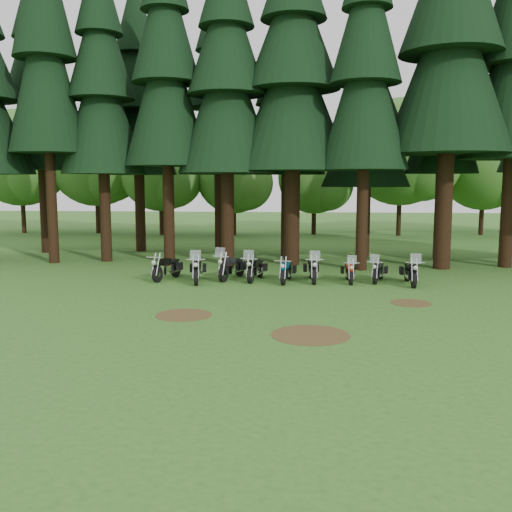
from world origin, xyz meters
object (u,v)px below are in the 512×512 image
at_px(motorcycle_0, 167,269).
at_px(motorcycle_4, 286,271).
at_px(motorcycle_2, 232,268).
at_px(motorcycle_1, 197,270).
at_px(motorcycle_3, 255,269).
at_px(motorcycle_6, 349,272).
at_px(motorcycle_8, 410,273).
at_px(motorcycle_5, 312,270).
at_px(motorcycle_7, 378,272).

relative_size(motorcycle_0, motorcycle_4, 1.04).
xyz_separation_m(motorcycle_2, motorcycle_4, (2.39, -0.52, -0.06)).
relative_size(motorcycle_1, motorcycle_3, 1.04).
bearing_deg(motorcycle_1, motorcycle_6, -2.68).
xyz_separation_m(motorcycle_2, motorcycle_3, (1.06, -0.22, -0.02)).
bearing_deg(motorcycle_2, motorcycle_3, 6.10).
relative_size(motorcycle_1, motorcycle_2, 1.01).
bearing_deg(motorcycle_8, motorcycle_0, 178.18).
xyz_separation_m(motorcycle_2, motorcycle_5, (3.48, -0.23, -0.02)).
bearing_deg(motorcycle_1, motorcycle_8, -6.51).
bearing_deg(motorcycle_0, motorcycle_2, 22.49).
bearing_deg(motorcycle_8, motorcycle_6, 171.49).
bearing_deg(motorcycle_0, motorcycle_1, -5.03).
bearing_deg(motorcycle_7, motorcycle_2, -164.25).
relative_size(motorcycle_4, motorcycle_6, 1.07).
xyz_separation_m(motorcycle_1, motorcycle_4, (3.74, 0.36, -0.05)).
relative_size(motorcycle_6, motorcycle_8, 0.89).
xyz_separation_m(motorcycle_2, motorcycle_7, (6.26, -0.07, -0.08)).
distance_m(motorcycle_4, motorcycle_7, 3.89).
bearing_deg(motorcycle_7, motorcycle_0, -161.88).
distance_m(motorcycle_7, motorcycle_8, 1.37).
height_order(motorcycle_3, motorcycle_4, motorcycle_3).
height_order(motorcycle_1, motorcycle_8, motorcycle_1).
bearing_deg(motorcycle_2, motorcycle_8, 12.87).
bearing_deg(motorcycle_1, motorcycle_4, -2.46).
bearing_deg(motorcycle_0, motorcycle_5, 16.45).
height_order(motorcycle_1, motorcycle_3, motorcycle_1).
relative_size(motorcycle_0, motorcycle_5, 0.97).
bearing_deg(motorcycle_8, motorcycle_7, 154.11).
bearing_deg(motorcycle_6, motorcycle_0, 178.21).
bearing_deg(motorcycle_3, motorcycle_7, 11.59).
relative_size(motorcycle_1, motorcycle_6, 1.18).
bearing_deg(motorcycle_3, motorcycle_1, -154.79).
bearing_deg(motorcycle_7, motorcycle_8, -9.50).
bearing_deg(motorcycle_0, motorcycle_3, 17.27).
xyz_separation_m(motorcycle_3, motorcycle_5, (2.42, -0.01, 0.00)).
bearing_deg(motorcycle_1, motorcycle_3, 7.42).
bearing_deg(motorcycle_6, motorcycle_8, -10.61).
distance_m(motorcycle_5, motorcycle_8, 4.03).
bearing_deg(motorcycle_6, motorcycle_5, 175.52).
xyz_separation_m(motorcycle_2, motorcycle_6, (5.02, -0.30, -0.08)).
distance_m(motorcycle_3, motorcycle_8, 6.45).
xyz_separation_m(motorcycle_4, motorcycle_8, (5.09, -0.14, 0.03)).
bearing_deg(motorcycle_8, motorcycle_3, 176.03).
xyz_separation_m(motorcycle_0, motorcycle_6, (7.80, 0.05, -0.05)).
distance_m(motorcycle_1, motorcycle_2, 1.60).
distance_m(motorcycle_5, motorcycle_6, 1.54).
height_order(motorcycle_0, motorcycle_1, motorcycle_1).
xyz_separation_m(motorcycle_0, motorcycle_4, (5.17, -0.18, -0.03)).
height_order(motorcycle_0, motorcycle_2, motorcycle_2).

